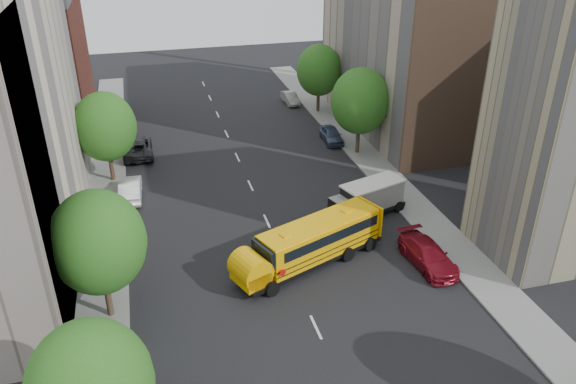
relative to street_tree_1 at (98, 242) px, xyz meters
name	(u,v)px	position (x,y,z in m)	size (l,w,h in m)	color
ground	(280,250)	(11.00, 4.00, -4.95)	(120.00, 120.00, 0.00)	black
sidewalk_left	(105,235)	(-0.50, 9.00, -4.89)	(3.00, 80.00, 0.12)	slate
sidewalk_right	(404,195)	(22.50, 9.00, -4.89)	(3.00, 80.00, 0.12)	slate
lane_markings	(251,186)	(11.00, 14.00, -4.95)	(0.15, 64.00, 0.01)	silver
building_left_redbrick	(31,68)	(-7.00, 32.00, 1.55)	(10.00, 15.00, 13.00)	maroon
building_right_far	(407,38)	(29.00, 24.00, 4.05)	(10.00, 22.00, 18.00)	tan
building_right_sidewall	(466,67)	(29.00, 13.00, 4.05)	(10.10, 0.30, 18.00)	brown
street_tree_1	(98,242)	(0.00, 0.00, 0.00)	(5.12, 5.12, 7.90)	#38281C
street_tree_2	(105,127)	(0.00, 18.00, -0.12)	(4.99, 4.99, 7.71)	#38281C
street_tree_4	(360,101)	(22.00, 18.00, 0.12)	(5.25, 5.25, 8.10)	#38281C
street_tree_5	(319,70)	(22.00, 30.00, -0.25)	(4.86, 4.86, 7.51)	#38281C
school_bus	(309,242)	(12.40, 1.96, -3.29)	(10.66, 6.16, 2.98)	black
safari_truck	(367,199)	(18.49, 7.02, -3.59)	(6.38, 3.81, 2.58)	black
parked_car_1	(130,189)	(1.40, 14.41, -4.18)	(1.63, 4.69, 1.54)	white
parked_car_2	(137,147)	(2.20, 22.90, -4.16)	(2.64, 5.72, 1.59)	black
parked_car_3	(428,255)	(19.80, -0.11, -4.19)	(2.13, 5.24, 1.52)	maroon
parked_car_4	(331,135)	(20.60, 21.34, -4.24)	(1.68, 4.17, 1.42)	#36445F
parked_car_5	(290,98)	(19.80, 33.62, -4.31)	(1.36, 3.90, 1.29)	gray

